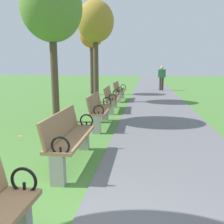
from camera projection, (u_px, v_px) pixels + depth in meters
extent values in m
cube|color=slate|center=(152.00, 87.00, 18.92)|extent=(2.56, 44.00, 0.02)
cube|color=#99968E|center=(20.00, 216.00, 2.31)|extent=(0.20, 0.12, 0.45)
torus|color=black|center=(24.00, 181.00, 2.25)|extent=(0.27, 0.03, 0.27)
cylinder|color=black|center=(24.00, 188.00, 2.26)|extent=(0.03, 0.03, 0.12)
cube|color=#93704C|center=(73.00, 137.00, 3.99)|extent=(0.46, 1.60, 0.05)
cube|color=#93704C|center=(61.00, 124.00, 3.97)|extent=(0.14, 1.60, 0.40)
cube|color=#99968E|center=(58.00, 170.00, 3.32)|extent=(0.20, 0.12, 0.45)
cube|color=#99968E|center=(84.00, 139.00, 4.76)|extent=(0.20, 0.12, 0.45)
torus|color=black|center=(60.00, 146.00, 3.22)|extent=(0.27, 0.03, 0.27)
cylinder|color=black|center=(61.00, 151.00, 3.24)|extent=(0.03, 0.03, 0.12)
torus|color=black|center=(87.00, 121.00, 4.70)|extent=(0.27, 0.03, 0.27)
cylinder|color=black|center=(87.00, 125.00, 4.72)|extent=(0.03, 0.03, 0.12)
cube|color=#93704C|center=(101.00, 109.00, 6.56)|extent=(0.48, 1.61, 0.05)
cube|color=#93704C|center=(94.00, 101.00, 6.53)|extent=(0.16, 1.60, 0.40)
cube|color=#99968E|center=(97.00, 125.00, 5.88)|extent=(0.20, 0.12, 0.45)
cube|color=#99968E|center=(105.00, 113.00, 7.32)|extent=(0.20, 0.12, 0.45)
torus|color=black|center=(99.00, 110.00, 5.79)|extent=(0.27, 0.04, 0.27)
cylinder|color=black|center=(99.00, 114.00, 5.80)|extent=(0.03, 0.03, 0.12)
torus|color=black|center=(107.00, 101.00, 7.27)|extent=(0.27, 0.04, 0.27)
cylinder|color=black|center=(107.00, 104.00, 7.28)|extent=(0.03, 0.03, 0.12)
cube|color=#93704C|center=(113.00, 98.00, 8.86)|extent=(0.51, 1.62, 0.05)
cube|color=#93704C|center=(108.00, 92.00, 8.84)|extent=(0.19, 1.60, 0.40)
cube|color=#99968E|center=(111.00, 108.00, 8.19)|extent=(0.20, 0.13, 0.45)
cube|color=#99968E|center=(114.00, 102.00, 9.63)|extent=(0.20, 0.13, 0.45)
torus|color=black|center=(112.00, 98.00, 8.09)|extent=(0.27, 0.04, 0.27)
cylinder|color=black|center=(112.00, 100.00, 8.11)|extent=(0.03, 0.03, 0.12)
torus|color=black|center=(116.00, 93.00, 9.58)|extent=(0.27, 0.04, 0.27)
cylinder|color=black|center=(116.00, 95.00, 9.59)|extent=(0.03, 0.03, 0.12)
cube|color=#93704C|center=(120.00, 91.00, 11.49)|extent=(0.46, 1.61, 0.05)
cube|color=#93704C|center=(116.00, 86.00, 11.47)|extent=(0.14, 1.60, 0.40)
cube|color=#99968E|center=(118.00, 98.00, 10.82)|extent=(0.20, 0.12, 0.45)
cube|color=#99968E|center=(122.00, 94.00, 12.26)|extent=(0.20, 0.12, 0.45)
torus|color=black|center=(120.00, 90.00, 10.72)|extent=(0.27, 0.03, 0.27)
cylinder|color=black|center=(120.00, 92.00, 10.74)|extent=(0.03, 0.03, 0.12)
torus|color=black|center=(123.00, 87.00, 12.20)|extent=(0.27, 0.03, 0.27)
cylinder|color=black|center=(123.00, 89.00, 12.21)|extent=(0.03, 0.03, 0.12)
cylinder|color=#4C3D2D|center=(55.00, 78.00, 6.89)|extent=(0.21, 0.21, 2.64)
ellipsoid|color=#5B8438|center=(51.00, 7.00, 6.53)|extent=(1.70, 1.70, 1.87)
cylinder|color=#4C3D2D|center=(96.00, 69.00, 10.78)|extent=(0.23, 0.23, 2.99)
ellipsoid|color=olive|center=(95.00, 21.00, 10.39)|extent=(1.63, 1.63, 1.79)
cylinder|color=#4C3D2D|center=(92.00, 69.00, 13.73)|extent=(0.20, 0.20, 2.93)
ellipsoid|color=#B26B28|center=(91.00, 34.00, 13.36)|extent=(1.36, 1.36, 1.50)
cylinder|color=#3D3328|center=(163.00, 84.00, 16.17)|extent=(0.14, 0.14, 0.85)
cylinder|color=#3D3328|center=(160.00, 84.00, 16.16)|extent=(0.14, 0.14, 0.85)
cube|color=#33724C|center=(162.00, 73.00, 16.03)|extent=(0.37, 0.28, 0.56)
sphere|color=tan|center=(162.00, 68.00, 15.96)|extent=(0.20, 0.20, 0.20)
cylinder|color=#33724C|center=(165.00, 73.00, 16.04)|extent=(0.09, 0.09, 0.52)
cylinder|color=#33724C|center=(159.00, 73.00, 16.02)|extent=(0.09, 0.09, 0.52)
cylinder|color=#BC842D|center=(20.00, 136.00, 5.71)|extent=(0.11, 0.11, 0.00)
cylinder|color=gold|center=(108.00, 100.00, 11.58)|extent=(0.12, 0.12, 0.00)
cylinder|color=#BC842D|center=(118.00, 117.00, 7.78)|extent=(0.10, 0.10, 0.00)
cylinder|color=#93511E|center=(92.00, 104.00, 10.38)|extent=(0.08, 0.08, 0.00)
cylinder|color=#AD6B23|center=(97.00, 99.00, 11.89)|extent=(0.07, 0.07, 0.00)
cylinder|color=gold|center=(114.00, 94.00, 14.01)|extent=(0.13, 0.13, 0.00)
cylinder|color=#93511E|center=(172.00, 96.00, 12.99)|extent=(0.12, 0.12, 0.00)
cylinder|color=#93511E|center=(174.00, 127.00, 6.42)|extent=(0.08, 0.08, 0.00)
cylinder|color=#BC842D|center=(185.00, 120.00, 7.30)|extent=(0.13, 0.13, 0.00)
cylinder|color=#BC842D|center=(67.00, 123.00, 6.99)|extent=(0.12, 0.12, 0.00)
cylinder|color=#BC842D|center=(88.00, 103.00, 10.84)|extent=(0.13, 0.13, 0.00)
cylinder|color=#93511E|center=(100.00, 102.00, 10.93)|extent=(0.10, 0.10, 0.00)
cylinder|color=#93511E|center=(135.00, 94.00, 13.92)|extent=(0.08, 0.08, 0.00)
cylinder|color=brown|center=(21.00, 140.00, 5.37)|extent=(0.11, 0.11, 0.00)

